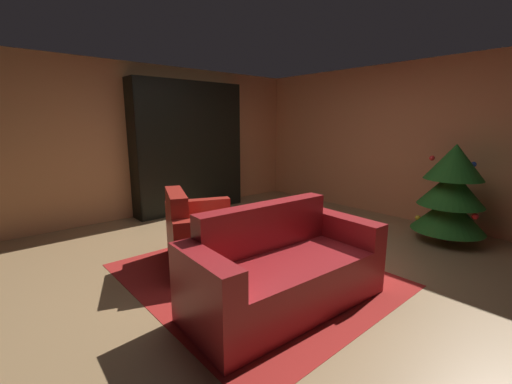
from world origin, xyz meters
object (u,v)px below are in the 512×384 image
object	(u,v)px
couch_red	(283,271)
coffee_table	(255,246)
bookshelf_unit	(195,148)
bottle_on_table	(235,233)
armchair_red	(202,238)
decorated_tree	(451,192)
book_stack_on_table	(253,237)

from	to	relation	value
couch_red	coffee_table	size ratio (longest dim) A/B	2.39
bookshelf_unit	bottle_on_table	distance (m)	3.19
armchair_red	decorated_tree	world-z (taller)	decorated_tree
bottle_on_table	decorated_tree	bearing A→B (deg)	73.84
bookshelf_unit	couch_red	world-z (taller)	bookshelf_unit
decorated_tree	couch_red	bearing A→B (deg)	-96.78
bottle_on_table	armchair_red	bearing A→B (deg)	174.77
coffee_table	decorated_tree	bearing A→B (deg)	73.92
bookshelf_unit	book_stack_on_table	distance (m)	3.21
book_stack_on_table	bottle_on_table	distance (m)	0.18
coffee_table	couch_red	bearing A→B (deg)	-8.82
decorated_tree	bottle_on_table	bearing A→B (deg)	-106.16
book_stack_on_table	decorated_tree	size ratio (longest dim) A/B	0.18
coffee_table	decorated_tree	world-z (taller)	decorated_tree
bookshelf_unit	book_stack_on_table	bearing A→B (deg)	-21.54
armchair_red	decorated_tree	distance (m)	3.26
bookshelf_unit	book_stack_on_table	size ratio (longest dim) A/B	9.42
armchair_red	book_stack_on_table	size ratio (longest dim) A/B	5.08
couch_red	coffee_table	distance (m)	0.47
armchair_red	book_stack_on_table	world-z (taller)	armchair_red
armchair_red	couch_red	bearing A→B (deg)	3.09
armchair_red	book_stack_on_table	xyz separation A→B (m)	(0.76, 0.09, 0.19)
armchair_red	couch_red	world-z (taller)	couch_red
book_stack_on_table	bookshelf_unit	bearing A→B (deg)	158.46
bookshelf_unit	coffee_table	world-z (taller)	bookshelf_unit
bookshelf_unit	bottle_on_table	xyz separation A→B (m)	(2.85, -1.31, -0.57)
bookshelf_unit	decorated_tree	distance (m)	4.06
couch_red	bottle_on_table	xyz separation A→B (m)	(-0.51, -0.13, 0.24)
bookshelf_unit	armchair_red	distance (m)	2.62
bottle_on_table	couch_red	bearing A→B (deg)	14.00
decorated_tree	armchair_red	bearing A→B (deg)	-118.28
bookshelf_unit	decorated_tree	bearing A→B (deg)	23.51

